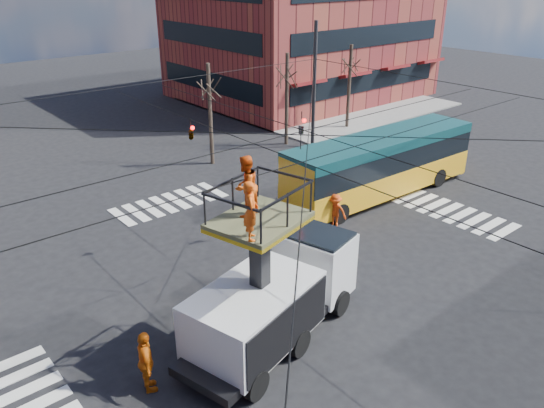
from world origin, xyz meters
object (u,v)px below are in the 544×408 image
at_px(utility_truck, 275,280).
at_px(flagger, 335,211).
at_px(city_bus, 381,164).
at_px(worker_ground, 146,362).

height_order(utility_truck, flagger, utility_truck).
xyz_separation_m(utility_truck, city_bus, (11.66, 5.34, -0.34)).
bearing_deg(city_bus, flagger, -162.89).
height_order(city_bus, flagger, city_bus).
relative_size(city_bus, flagger, 6.95).
height_order(worker_ground, flagger, worker_ground).
relative_size(worker_ground, flagger, 1.17).
bearing_deg(city_bus, utility_truck, -153.12).
distance_m(utility_truck, city_bus, 12.83).
bearing_deg(worker_ground, city_bus, -54.81).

